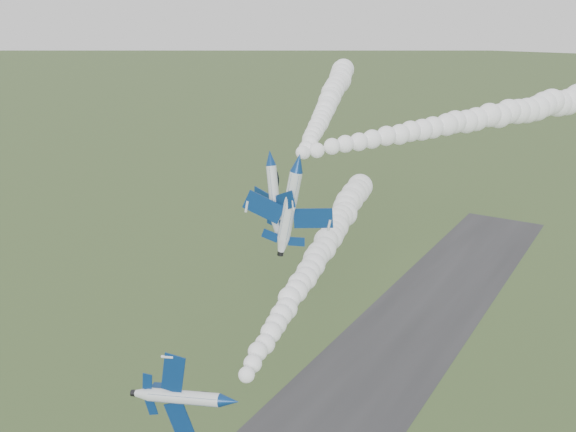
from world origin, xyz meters
The scene contains 6 objects.
jet_lead centered at (7.50, -3.65, 28.83)m, with size 4.67×11.80×9.88m.
smoke_trail_jet_lead centered at (-0.42, 29.55, 31.57)m, with size 4.72×62.26×4.72m, color white, non-canonical shape.
jet_pair_left centered at (-3.47, 21.50, 47.64)m, with size 9.64×11.15×3.18m.
smoke_trail_jet_pair_left centered at (13.10, 57.70, 48.86)m, with size 5.18×74.33×5.18m, color white, non-canonical shape.
jet_pair_right centered at (1.34, 20.66, 47.71)m, with size 11.74×13.71×3.94m.
smoke_trail_jet_pair_right centered at (-13.01, 56.90, 50.14)m, with size 4.92×70.21×4.92m, color white, non-canonical shape.
Camera 1 is at (40.94, -48.12, 66.68)m, focal length 40.00 mm.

